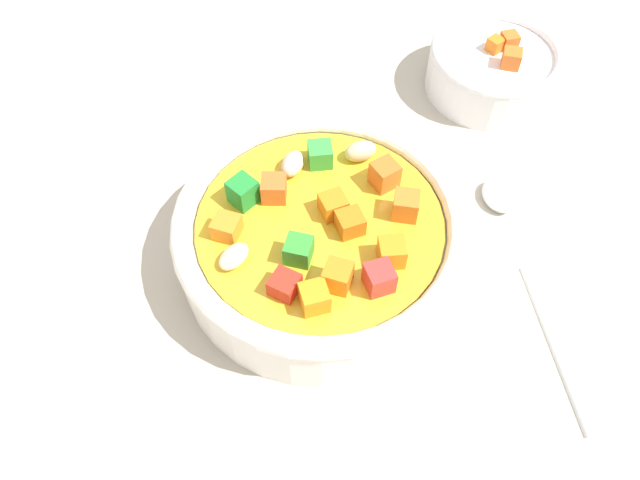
# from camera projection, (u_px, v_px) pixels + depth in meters

# --- Properties ---
(ground_plane) EXTENTS (1.40, 1.40, 0.02)m
(ground_plane) POSITION_uv_depth(u_px,v_px,m) (320.00, 267.00, 0.43)
(ground_plane) COLOR #BAB2A0
(soup_bowl_main) EXTENTS (0.19, 0.19, 0.06)m
(soup_bowl_main) POSITION_uv_depth(u_px,v_px,m) (320.00, 236.00, 0.40)
(soup_bowl_main) COLOR white
(soup_bowl_main) RESTS_ON ground_plane
(spoon) EXTENTS (0.13, 0.16, 0.01)m
(spoon) POSITION_uv_depth(u_px,v_px,m) (519.00, 247.00, 0.42)
(spoon) COLOR silver
(spoon) RESTS_ON ground_plane
(side_bowl_small) EXTENTS (0.11, 0.11, 0.05)m
(side_bowl_small) POSITION_uv_depth(u_px,v_px,m) (493.00, 68.00, 0.50)
(side_bowl_small) COLOR white
(side_bowl_small) RESTS_ON ground_plane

